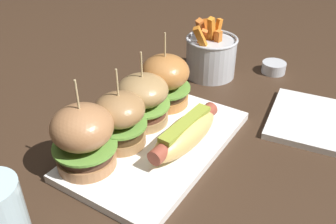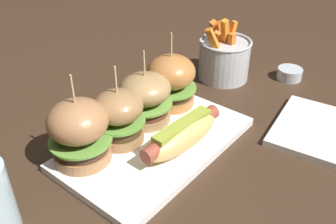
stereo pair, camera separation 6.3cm
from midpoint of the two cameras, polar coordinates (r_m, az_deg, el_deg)
ground_plane at (r=0.64m, az=0.98°, el=-5.40°), size 3.00×3.00×0.00m
platter_main at (r=0.63m, az=0.99°, el=-4.90°), size 0.32×0.19×0.01m
hot_dog at (r=0.60m, az=5.18°, el=-3.47°), size 0.17×0.06×0.05m
slider_far_left at (r=0.57m, az=-10.37°, el=-2.98°), size 0.10×0.10×0.15m
slider_center_left at (r=0.61m, az=-4.59°, el=-0.73°), size 0.09×0.09×0.14m
slider_center_right at (r=0.65m, az=-0.74°, el=2.14°), size 0.10×0.10×0.13m
slider_far_right at (r=0.70m, az=3.05°, el=4.83°), size 0.10×0.10×0.14m
fries_bucket at (r=0.84m, az=10.66°, el=8.05°), size 0.11×0.11×0.14m
sauce_ramekin at (r=0.89m, az=20.03°, el=5.52°), size 0.05×0.05×0.02m
side_plate at (r=0.73m, az=25.44°, el=-2.97°), size 0.20×0.20×0.01m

